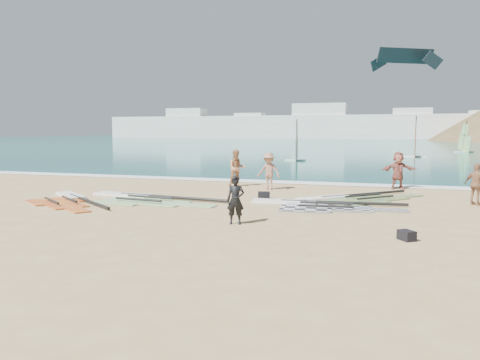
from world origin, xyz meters
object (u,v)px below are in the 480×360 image
(gear_bag_near, at_px, (264,195))
(gear_bag_far, at_px, (407,235))
(beachgoer_back, at_px, (477,184))
(beachgoer_left, at_px, (237,168))
(beachgoer_right, at_px, (398,170))
(rig_green, at_px, (141,198))
(person_wetsuit, at_px, (236,200))
(rig_orange, at_px, (353,198))
(beachgoer_mid, at_px, (269,171))
(rig_red, at_px, (68,200))
(rig_grey, at_px, (314,205))

(gear_bag_near, height_order, gear_bag_far, gear_bag_near)
(gear_bag_far, xyz_separation_m, beachgoer_back, (2.72, 6.99, 0.68))
(beachgoer_left, xyz_separation_m, beachgoer_right, (7.95, 1.38, -0.02))
(rig_green, xyz_separation_m, gear_bag_far, (10.42, -4.29, 0.08))
(person_wetsuit, height_order, beachgoer_left, beachgoer_left)
(rig_green, height_order, beachgoer_right, beachgoer_right)
(rig_green, relative_size, rig_orange, 1.27)
(gear_bag_far, bearing_deg, rig_orange, 105.13)
(beachgoer_mid, height_order, beachgoer_back, beachgoer_mid)
(gear_bag_near, height_order, beachgoer_mid, beachgoer_mid)
(person_wetsuit, bearing_deg, gear_bag_near, 85.96)
(beachgoer_mid, bearing_deg, rig_red, -130.43)
(rig_orange, xyz_separation_m, person_wetsuit, (-3.08, -6.45, 0.70))
(rig_orange, distance_m, person_wetsuit, 7.18)
(gear_bag_near, relative_size, beachgoer_mid, 0.27)
(rig_grey, relative_size, rig_green, 0.92)
(beachgoer_back, bearing_deg, rig_grey, 56.53)
(rig_grey, bearing_deg, rig_red, -175.63)
(person_wetsuit, relative_size, beachgoer_back, 0.92)
(gear_bag_far, xyz_separation_m, beachgoer_mid, (-6.15, 9.19, 0.78))
(rig_grey, xyz_separation_m, gear_bag_far, (3.23, -4.81, 0.08))
(person_wetsuit, relative_size, beachgoer_mid, 0.83)
(beachgoer_left, height_order, beachgoer_mid, beachgoer_left)
(beachgoer_back, height_order, beachgoer_right, beachgoer_right)
(gear_bag_near, distance_m, person_wetsuit, 5.49)
(beachgoer_back, bearing_deg, beachgoer_mid, 22.44)
(rig_orange, bearing_deg, beachgoer_mid, 107.60)
(rig_red, bearing_deg, beachgoer_left, 89.53)
(gear_bag_far, distance_m, beachgoer_left, 12.86)
(rig_green, xyz_separation_m, beachgoer_mid, (4.27, 4.91, 0.86))
(person_wetsuit, xyz_separation_m, beachgoer_left, (-3.06, 9.34, 0.20))
(gear_bag_near, distance_m, beachgoer_right, 7.63)
(rig_green, bearing_deg, gear_bag_near, 26.07)
(gear_bag_near, bearing_deg, rig_red, -157.69)
(rig_red, relative_size, beachgoer_back, 2.93)
(rig_red, height_order, beachgoer_mid, beachgoer_mid)
(person_wetsuit, distance_m, beachgoer_left, 9.83)
(rig_orange, height_order, person_wetsuit, person_wetsuit)
(rig_grey, bearing_deg, beachgoer_mid, 117.57)
(rig_red, xyz_separation_m, beachgoer_right, (12.96, 8.38, 0.88))
(rig_green, height_order, person_wetsuit, person_wetsuit)
(beachgoer_left, bearing_deg, beachgoer_back, -44.06)
(rig_orange, distance_m, gear_bag_far, 7.35)
(rig_grey, xyz_separation_m, rig_orange, (1.31, 2.29, -0.00))
(rig_green, relative_size, rig_red, 1.36)
(rig_red, height_order, gear_bag_far, gear_bag_far)
(rig_orange, distance_m, rig_red, 11.89)
(beachgoer_back, bearing_deg, gear_bag_far, 105.15)
(gear_bag_far, bearing_deg, rig_red, 167.14)
(rig_green, distance_m, beachgoer_left, 6.23)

